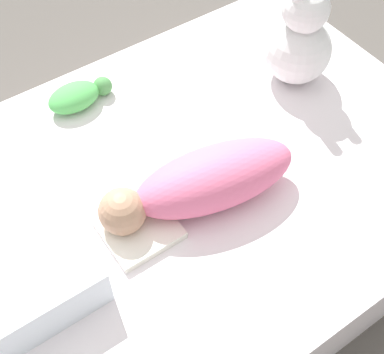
# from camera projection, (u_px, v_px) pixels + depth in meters

# --- Properties ---
(ground_plane) EXTENTS (12.00, 12.00, 0.00)m
(ground_plane) POSITION_uv_depth(u_px,v_px,m) (173.00, 234.00, 1.48)
(ground_plane) COLOR #514C47
(bed_mattress) EXTENTS (1.51, 1.00, 0.23)m
(bed_mattress) POSITION_uv_depth(u_px,v_px,m) (172.00, 211.00, 1.39)
(bed_mattress) COLOR white
(bed_mattress) RESTS_ON ground_plane
(burp_cloth) EXTENTS (0.16, 0.16, 0.02)m
(burp_cloth) POSITION_uv_depth(u_px,v_px,m) (139.00, 228.00, 1.21)
(burp_cloth) COLOR white
(burp_cloth) RESTS_ON bed_mattress
(swaddled_baby) EXTENTS (0.48, 0.24, 0.13)m
(swaddled_baby) POSITION_uv_depth(u_px,v_px,m) (204.00, 182.00, 1.22)
(swaddled_baby) COLOR pink
(swaddled_baby) RESTS_ON bed_mattress
(bunny_plush) EXTENTS (0.18, 0.18, 0.34)m
(bunny_plush) POSITION_uv_depth(u_px,v_px,m) (300.00, 40.00, 1.43)
(bunny_plush) COLOR white
(bunny_plush) RESTS_ON bed_mattress
(turtle_plush) EXTENTS (0.18, 0.10, 0.06)m
(turtle_plush) POSITION_uv_depth(u_px,v_px,m) (78.00, 96.00, 1.44)
(turtle_plush) COLOR #51B756
(turtle_plush) RESTS_ON bed_mattress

